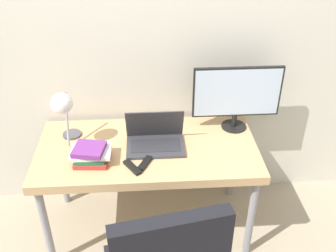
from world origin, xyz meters
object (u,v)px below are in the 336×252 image
object	(u,v)px
monitor	(236,95)
desk_lamp	(62,107)
book_stack	(90,154)
laptop	(154,139)

from	to	relation	value
monitor	desk_lamp	xyz separation A→B (m)	(-1.13, -0.17, 0.04)
desk_lamp	book_stack	xyz separation A→B (m)	(0.16, -0.17, -0.24)
desk_lamp	book_stack	bearing A→B (deg)	-46.63
laptop	monitor	distance (m)	0.63
book_stack	desk_lamp	bearing A→B (deg)	133.37
laptop	book_stack	world-z (taller)	laptop
monitor	desk_lamp	bearing A→B (deg)	-171.56
laptop	desk_lamp	world-z (taller)	desk_lamp
monitor	desk_lamp	world-z (taller)	monitor
monitor	desk_lamp	distance (m)	1.15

